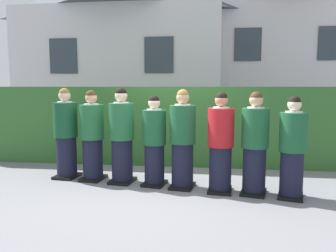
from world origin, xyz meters
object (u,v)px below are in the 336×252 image
object	(u,v)px
student_in_red_blazer	(221,145)
student_front_row_6	(255,146)
student_front_row_7	(292,150)
student_front_row_2	(122,138)
student_front_row_1	(92,138)
student_front_row_4	(183,141)
student_front_row_3	(154,143)
student_front_row_0	(66,135)

from	to	relation	value
student_in_red_blazer	student_front_row_6	distance (m)	0.54
student_in_red_blazer	student_front_row_7	bearing A→B (deg)	-8.75
student_front_row_2	student_in_red_blazer	world-z (taller)	student_front_row_2
student_front_row_1	student_front_row_4	size ratio (longest dim) A/B	0.99
student_front_row_2	student_front_row_7	distance (m)	2.86
student_front_row_1	student_front_row_3	size ratio (longest dim) A/B	1.05
student_front_row_1	student_front_row_6	distance (m)	2.89
student_front_row_4	student_front_row_2	bearing A→B (deg)	170.20
student_in_red_blazer	student_front_row_1	bearing A→B (deg)	169.35
student_front_row_1	student_in_red_blazer	size ratio (longest dim) A/B	1.01
student_front_row_1	student_front_row_3	world-z (taller)	student_front_row_1
student_front_row_1	student_front_row_7	xyz separation A→B (m)	(3.40, -0.60, -0.04)
student_front_row_0	student_front_row_3	bearing A→B (deg)	-9.26
student_front_row_4	student_front_row_6	world-z (taller)	student_front_row_4
student_front_row_0	student_front_row_7	bearing A→B (deg)	-9.84
student_front_row_3	student_front_row_4	xyz separation A→B (m)	(0.50, -0.09, 0.05)
student_front_row_0	student_front_row_4	world-z (taller)	student_front_row_0
student_front_row_2	student_front_row_1	bearing A→B (deg)	169.95
student_front_row_1	student_front_row_4	xyz separation A→B (m)	(1.68, -0.29, 0.01)
student_front_row_7	student_front_row_0	bearing A→B (deg)	170.16
student_front_row_2	student_front_row_3	world-z (taller)	student_front_row_2
student_front_row_2	student_front_row_4	world-z (taller)	student_front_row_2
student_front_row_0	student_front_row_7	size ratio (longest dim) A/B	1.07
student_front_row_1	student_in_red_blazer	bearing A→B (deg)	-10.65
student_front_row_2	student_front_row_6	size ratio (longest dim) A/B	1.03
student_front_row_6	student_front_row_7	distance (m)	0.56
student_front_row_1	student_front_row_7	distance (m)	3.45
student_front_row_0	student_front_row_4	distance (m)	2.26
student_front_row_1	student_front_row_6	world-z (taller)	student_front_row_1
student_in_red_blazer	student_front_row_7	xyz separation A→B (m)	(1.08, -0.17, -0.03)
student_front_row_4	student_in_red_blazer	xyz separation A→B (m)	(0.63, -0.14, -0.02)
student_front_row_4	student_front_row_0	bearing A→B (deg)	170.44
student_front_row_1	student_front_row_6	bearing A→B (deg)	-9.71
student_front_row_7	student_front_row_1	bearing A→B (deg)	169.95
student_front_row_2	student_in_red_blazer	xyz separation A→B (m)	(1.73, -0.33, -0.03)
student_front_row_3	student_in_red_blazer	size ratio (longest dim) A/B	0.96
student_in_red_blazer	student_front_row_6	xyz separation A→B (m)	(0.53, -0.05, 0.00)
student_front_row_2	student_in_red_blazer	distance (m)	1.76
student_front_row_3	student_front_row_6	distance (m)	1.69
student_front_row_1	student_front_row_4	distance (m)	1.71
student_front_row_1	student_in_red_blazer	xyz separation A→B (m)	(2.32, -0.44, -0.01)
student_front_row_3	student_front_row_4	world-z (taller)	student_front_row_4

